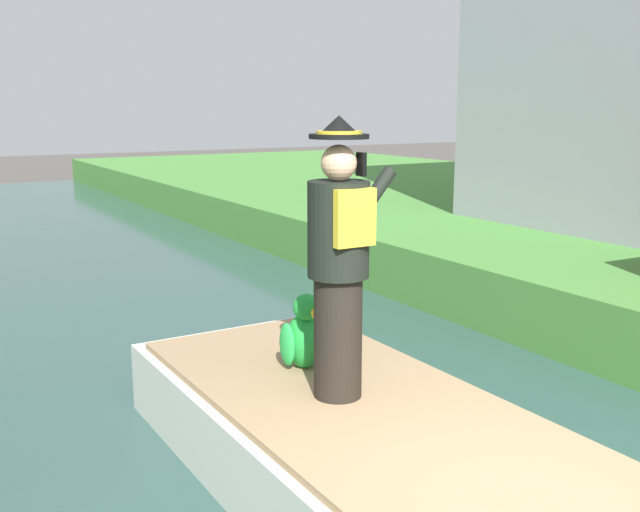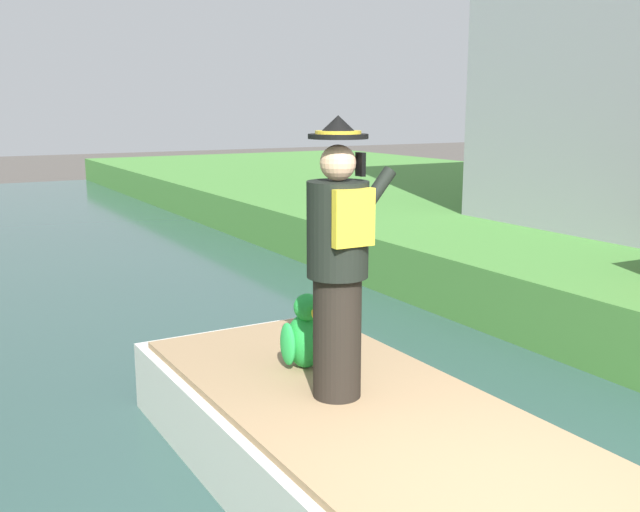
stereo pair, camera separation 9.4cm
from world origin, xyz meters
The scene contains 3 objects.
boat centered at (0.00, 1.49, 0.40)m, with size 1.84×4.22×0.61m.
person_pirate centered at (-0.07, 1.67, 1.64)m, with size 0.61×0.42×1.85m.
parrot_plush centered at (0.00, 2.26, 0.95)m, with size 0.36×0.35×0.57m.
Camera 2 is at (-2.46, -2.28, 2.61)m, focal length 41.08 mm.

